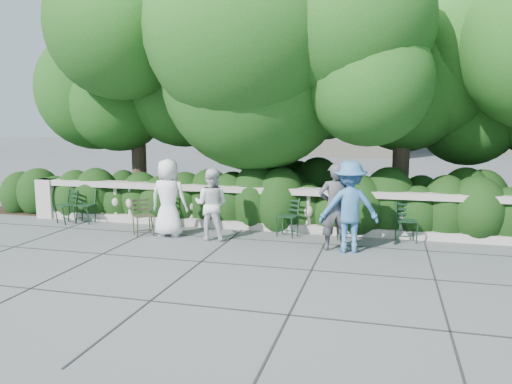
% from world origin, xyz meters
% --- Properties ---
extents(ground, '(90.00, 90.00, 0.00)m').
position_xyz_m(ground, '(0.00, 0.00, 0.00)').
color(ground, '#4C5054').
rests_on(ground, ground).
extents(balustrade, '(12.00, 0.44, 1.00)m').
position_xyz_m(balustrade, '(0.00, 1.80, 0.49)').
color(balustrade, '#9E998E').
rests_on(balustrade, ground).
extents(shrub_hedge, '(15.00, 2.60, 1.70)m').
position_xyz_m(shrub_hedge, '(0.00, 3.00, 0.00)').
color(shrub_hedge, black).
rests_on(shrub_hedge, ground).
extents(tree_canopy, '(15.04, 6.52, 6.78)m').
position_xyz_m(tree_canopy, '(0.69, 3.19, 3.96)').
color(tree_canopy, '#3F3023').
rests_on(tree_canopy, ground).
extents(chair_a, '(0.60, 0.62, 0.84)m').
position_xyz_m(chair_a, '(-4.93, 1.12, 0.00)').
color(chair_a, black).
rests_on(chair_a, ground).
extents(chair_b, '(0.46, 0.50, 0.84)m').
position_xyz_m(chair_b, '(-4.44, 1.25, 0.00)').
color(chair_b, black).
rests_on(chair_b, ground).
extents(chair_c, '(0.59, 0.61, 0.84)m').
position_xyz_m(chair_c, '(-2.40, 1.19, 0.00)').
color(chair_c, black).
rests_on(chair_c, ground).
extents(chair_d, '(0.53, 0.56, 0.84)m').
position_xyz_m(chair_d, '(0.59, 1.18, 0.00)').
color(chair_d, black).
rests_on(chair_d, ground).
extents(chair_e, '(0.51, 0.54, 0.84)m').
position_xyz_m(chair_e, '(1.91, 1.24, 0.00)').
color(chair_e, black).
rests_on(chair_e, ground).
extents(chair_f, '(0.52, 0.55, 0.84)m').
position_xyz_m(chair_f, '(3.15, 1.31, 0.00)').
color(chair_f, black).
rests_on(chair_f, ground).
extents(chair_weathered, '(0.65, 0.65, 0.84)m').
position_xyz_m(chair_weathered, '(-2.34, 0.46, 0.00)').
color(chair_weathered, black).
rests_on(chair_weathered, ground).
extents(person_businessman, '(0.83, 0.55, 1.69)m').
position_xyz_m(person_businessman, '(-1.88, 0.68, 0.85)').
color(person_businessman, white).
rests_on(person_businessman, ground).
extents(person_woman_grey, '(0.71, 0.57, 1.71)m').
position_xyz_m(person_woman_grey, '(1.73, 0.43, 0.86)').
color(person_woman_grey, '#424146').
rests_on(person_woman_grey, ground).
extents(person_casual_man, '(0.75, 0.59, 1.52)m').
position_xyz_m(person_casual_man, '(-0.88, 0.62, 0.76)').
color(person_casual_man, silver).
rests_on(person_casual_man, ground).
extents(person_older_blue, '(1.26, 0.91, 1.76)m').
position_xyz_m(person_older_blue, '(2.01, 0.39, 0.88)').
color(person_older_blue, teal).
rests_on(person_older_blue, ground).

